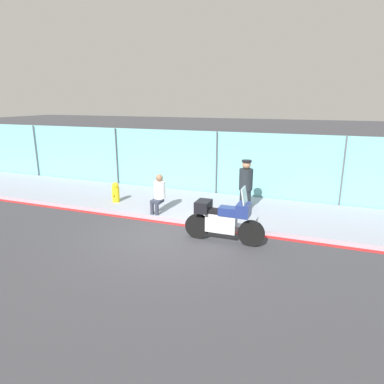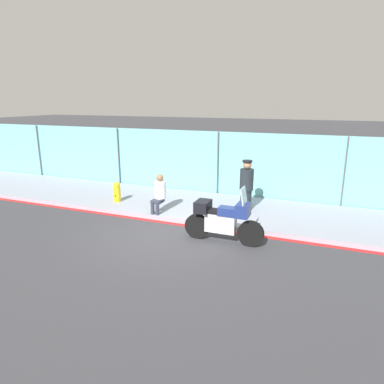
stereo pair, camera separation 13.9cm
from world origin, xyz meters
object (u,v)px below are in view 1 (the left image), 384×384
object	(u,v)px
motorcycle	(223,219)
officer_standing	(246,185)
person_seated_on_curb	(159,192)
fire_hydrant	(116,192)

from	to	relation	value
motorcycle	officer_standing	distance (m)	2.47
officer_standing	person_seated_on_curb	distance (m)	2.80
fire_hydrant	motorcycle	bearing A→B (deg)	-21.18
officer_standing	person_seated_on_curb	world-z (taller)	officer_standing
motorcycle	fire_hydrant	world-z (taller)	motorcycle
fire_hydrant	officer_standing	bearing A→B (deg)	9.37
motorcycle	officer_standing	bearing A→B (deg)	88.79
officer_standing	motorcycle	bearing A→B (deg)	-91.09
officer_standing	person_seated_on_curb	xyz separation A→B (m)	(-2.54, -1.18, -0.16)
person_seated_on_curb	fire_hydrant	xyz separation A→B (m)	(-1.92, 0.44, -0.32)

